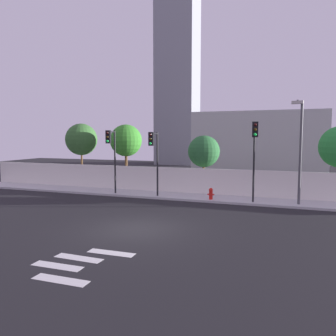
{
  "coord_description": "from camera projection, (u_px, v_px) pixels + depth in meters",
  "views": [
    {
      "loc": [
        6.48,
        -13.67,
        4.22
      ],
      "look_at": [
        -0.84,
        6.5,
        2.2
      ],
      "focal_mm": 35.81,
      "sensor_mm": 36.0,
      "label": 1
    }
  ],
  "objects": [
    {
      "name": "ground_plane",
      "position": [
        137.0,
        229.0,
        15.39
      ],
      "size": [
        80.0,
        80.0,
        0.0
      ],
      "primitive_type": "plane",
      "color": "black"
    },
    {
      "name": "sidewalk",
      "position": [
        188.0,
        197.0,
        23.06
      ],
      "size": [
        36.0,
        2.4,
        0.15
      ],
      "primitive_type": "cube",
      "color": "#B6B6B6",
      "rests_on": "ground"
    },
    {
      "name": "perimeter_wall",
      "position": [
        193.0,
        181.0,
        24.17
      ],
      "size": [
        36.0,
        0.18,
        1.8
      ],
      "primitive_type": "cube",
      "color": "white",
      "rests_on": "sidewalk"
    },
    {
      "name": "crosswalk_marking",
      "position": [
        78.0,
        263.0,
        11.16
      ],
      "size": [
        2.85,
        3.02,
        0.01
      ],
      "color": "silver",
      "rests_on": "ground"
    },
    {
      "name": "traffic_light_left",
      "position": [
        111.0,
        148.0,
        23.48
      ],
      "size": [
        0.34,
        1.13,
        4.5
      ],
      "color": "black",
      "rests_on": "sidewalk"
    },
    {
      "name": "traffic_light_center",
      "position": [
        255.0,
        145.0,
        19.98
      ],
      "size": [
        0.38,
        1.46,
        4.93
      ],
      "color": "black",
      "rests_on": "sidewalk"
    },
    {
      "name": "traffic_light_right",
      "position": [
        154.0,
        150.0,
        22.37
      ],
      "size": [
        0.36,
        1.14,
        4.37
      ],
      "color": "black",
      "rests_on": "sidewalk"
    },
    {
      "name": "street_lamp_curbside",
      "position": [
        300.0,
        144.0,
        19.6
      ],
      "size": [
        0.69,
        2.12,
        6.06
      ],
      "color": "#4C4C51",
      "rests_on": "sidewalk"
    },
    {
      "name": "fire_hydrant",
      "position": [
        211.0,
        193.0,
        21.75
      ],
      "size": [
        0.44,
        0.26,
        0.75
      ],
      "color": "red",
      "rests_on": "sidewalk"
    },
    {
      "name": "roadside_tree_leftmost",
      "position": [
        81.0,
        140.0,
        28.44
      ],
      "size": [
        2.69,
        2.69,
        5.33
      ],
      "color": "brown",
      "rests_on": "ground"
    },
    {
      "name": "roadside_tree_midleft",
      "position": [
        126.0,
        141.0,
        27.01
      ],
      "size": [
        2.57,
        2.57,
        5.2
      ],
      "color": "brown",
      "rests_on": "ground"
    },
    {
      "name": "roadside_tree_midright",
      "position": [
        204.0,
        152.0,
        24.89
      ],
      "size": [
        2.37,
        2.37,
        4.31
      ],
      "color": "brown",
      "rests_on": "ground"
    },
    {
      "name": "low_building_distant",
      "position": [
        259.0,
        144.0,
        35.92
      ],
      "size": [
        13.37,
        6.0,
        6.79
      ],
      "primitive_type": "cube",
      "color": "#ADADAD",
      "rests_on": "ground"
    },
    {
      "name": "tower_on_skyline",
      "position": [
        178.0,
        71.0,
        50.62
      ],
      "size": [
        5.87,
        5.0,
        28.15
      ],
      "primitive_type": "cube",
      "color": "gray",
      "rests_on": "ground"
    }
  ]
}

